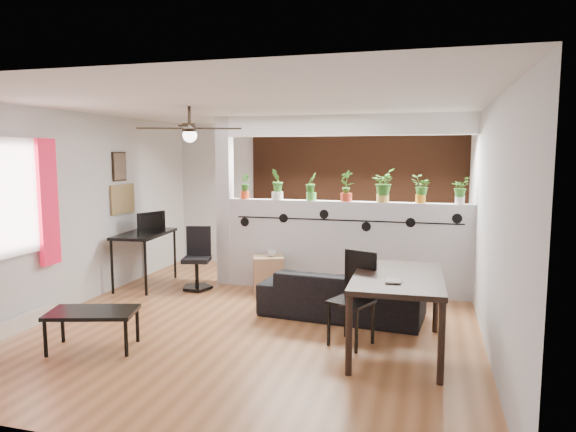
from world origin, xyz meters
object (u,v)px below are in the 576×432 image
(potted_plant_6, at_px, (460,190))
(potted_plant_4, at_px, (383,185))
(dining_table, at_px, (398,283))
(office_chair, at_px, (197,262))
(potted_plant_1, at_px, (277,183))
(computer_desk, at_px, (145,238))
(potted_plant_3, at_px, (346,185))
(coffee_table, at_px, (92,315))
(potted_plant_5, at_px, (421,188))
(ceiling_fan, at_px, (190,131))
(potted_plant_0, at_px, (245,185))
(sofa, at_px, (341,295))
(potted_plant_2, at_px, (311,186))
(cup, at_px, (271,253))
(cube_shelf, at_px, (268,274))
(folding_chair, at_px, (356,289))

(potted_plant_6, bearing_deg, potted_plant_4, 180.00)
(dining_table, bearing_deg, office_chair, 150.64)
(potted_plant_1, bearing_deg, dining_table, -48.40)
(computer_desk, bearing_deg, dining_table, -23.27)
(potted_plant_3, relative_size, coffee_table, 0.46)
(potted_plant_4, xyz_separation_m, potted_plant_5, (0.53, 0.00, -0.04))
(ceiling_fan, distance_m, potted_plant_6, 3.73)
(potted_plant_1, relative_size, dining_table, 0.31)
(potted_plant_0, height_order, sofa, potted_plant_0)
(potted_plant_5, bearing_deg, potted_plant_0, -180.00)
(potted_plant_4, height_order, coffee_table, potted_plant_4)
(potted_plant_5, bearing_deg, office_chair, -171.83)
(potted_plant_3, height_order, office_chair, potted_plant_3)
(potted_plant_2, xyz_separation_m, cup, (-0.52, -0.34, -0.99))
(cup, bearing_deg, computer_desk, -175.47)
(potted_plant_5, distance_m, cube_shelf, 2.53)
(potted_plant_2, height_order, potted_plant_4, potted_plant_4)
(computer_desk, height_order, folding_chair, folding_chair)
(potted_plant_0, bearing_deg, computer_desk, -161.26)
(potted_plant_4, distance_m, cup, 1.90)
(potted_plant_0, bearing_deg, potted_plant_6, 0.00)
(potted_plant_4, relative_size, potted_plant_5, 1.21)
(dining_table, distance_m, folding_chair, 0.49)
(potted_plant_3, distance_m, potted_plant_6, 1.58)
(sofa, bearing_deg, potted_plant_3, -77.68)
(sofa, bearing_deg, ceiling_fan, 24.08)
(potted_plant_4, bearing_deg, sofa, -107.42)
(folding_chair, bearing_deg, potted_plant_5, 73.55)
(coffee_table, bearing_deg, dining_table, 14.47)
(cube_shelf, distance_m, coffee_table, 2.86)
(potted_plant_5, relative_size, cube_shelf, 0.74)
(office_chair, bearing_deg, potted_plant_3, 12.02)
(office_chair, bearing_deg, ceiling_fan, -66.49)
(cube_shelf, bearing_deg, potted_plant_3, -4.45)
(potted_plant_0, distance_m, office_chair, 1.38)
(ceiling_fan, height_order, sofa, ceiling_fan)
(potted_plant_5, xyz_separation_m, cube_shelf, (-2.15, -0.34, -1.29))
(potted_plant_2, bearing_deg, sofa, -60.77)
(potted_plant_5, bearing_deg, coffee_table, -137.22)
(potted_plant_2, xyz_separation_m, potted_plant_3, (0.53, 0.00, 0.02))
(potted_plant_4, distance_m, coffee_table, 4.21)
(potted_plant_2, xyz_separation_m, potted_plant_4, (1.05, 0.00, 0.03))
(ceiling_fan, relative_size, potted_plant_4, 2.48)
(cube_shelf, distance_m, cup, 0.32)
(potted_plant_0, distance_m, computer_desk, 1.75)
(potted_plant_4, height_order, dining_table, potted_plant_4)
(ceiling_fan, height_order, dining_table, ceiling_fan)
(potted_plant_0, xyz_separation_m, dining_table, (2.48, -2.20, -0.84))
(potted_plant_0, xyz_separation_m, potted_plant_5, (2.63, 0.00, 0.00))
(potted_plant_4, bearing_deg, potted_plant_5, 0.00)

